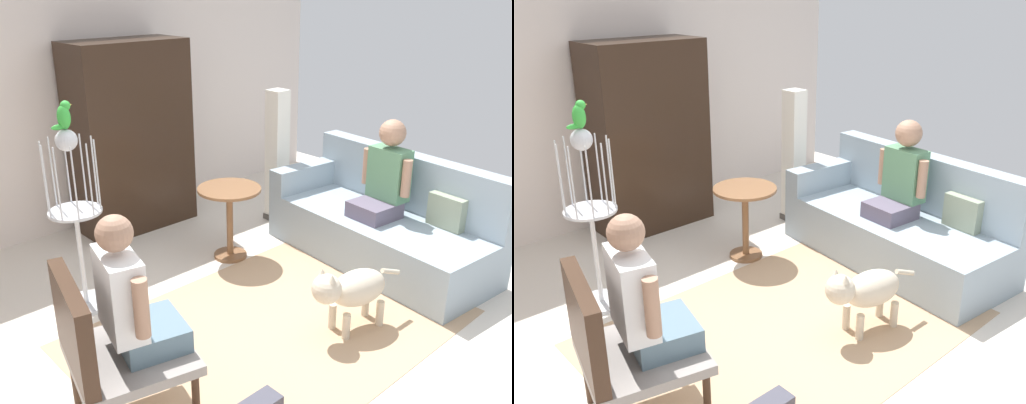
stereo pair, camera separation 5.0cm
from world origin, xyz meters
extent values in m
plane|color=beige|center=(0.00, 0.00, 0.00)|extent=(6.69, 6.69, 0.00)
cube|color=silver|center=(0.00, 2.85, 1.27)|extent=(5.94, 0.12, 2.55)
cube|color=tan|center=(-0.16, 0.09, 0.00)|extent=(2.69, 1.89, 0.01)
cube|color=#8EA0AD|center=(1.31, 0.24, 0.22)|extent=(1.08, 2.12, 0.44)
cube|color=#8EA0AD|center=(1.65, 0.20, 0.69)|extent=(0.38, 2.05, 0.50)
cube|color=#8EA0AD|center=(1.40, 1.16, 0.56)|extent=(0.89, 0.27, 0.24)
cube|color=gray|center=(1.47, -0.30, 0.58)|extent=(0.13, 0.33, 0.28)
cylinder|color=#382316|center=(-1.05, 0.21, 0.20)|extent=(0.04, 0.04, 0.40)
cylinder|color=#382316|center=(-1.18, -0.33, 0.20)|extent=(0.04, 0.04, 0.40)
cylinder|color=#382316|center=(-1.57, 0.33, 0.20)|extent=(0.04, 0.04, 0.40)
cube|color=gray|center=(-1.37, 0.00, 0.43)|extent=(0.77, 0.78, 0.06)
cube|color=#382316|center=(-1.64, 0.07, 0.71)|extent=(0.23, 0.65, 0.50)
cube|color=#5E5468|center=(1.22, 0.24, 0.51)|extent=(0.40, 0.39, 0.14)
cube|color=#598C66|center=(1.38, 0.23, 0.81)|extent=(0.21, 0.37, 0.46)
sphere|color=#A57A60|center=(1.38, 0.23, 1.17)|extent=(0.23, 0.23, 0.23)
cylinder|color=#A57A60|center=(1.31, 0.02, 0.83)|extent=(0.08, 0.08, 0.32)
cylinder|color=#A57A60|center=(1.36, 0.45, 0.83)|extent=(0.08, 0.08, 0.32)
cube|color=slate|center=(-1.25, -0.03, 0.53)|extent=(0.44, 0.45, 0.14)
cube|color=white|center=(-1.39, 0.01, 0.83)|extent=(0.27, 0.41, 0.46)
sphere|color=#A57A60|center=(-1.39, 0.01, 1.17)|extent=(0.19, 0.19, 0.19)
cylinder|color=#A57A60|center=(-1.30, 0.22, 0.85)|extent=(0.08, 0.08, 0.32)
cylinder|color=#A57A60|center=(-1.41, -0.22, 0.85)|extent=(0.08, 0.08, 0.32)
cylinder|color=brown|center=(0.37, 1.19, 0.66)|extent=(0.56, 0.56, 0.02)
cylinder|color=brown|center=(0.37, 1.19, 0.32)|extent=(0.06, 0.06, 0.65)
cylinder|color=brown|center=(0.37, 1.19, 0.01)|extent=(0.30, 0.30, 0.03)
ellipsoid|color=beige|center=(0.30, -0.30, 0.33)|extent=(0.50, 0.34, 0.26)
sphere|color=beige|center=(0.01, -0.24, 0.40)|extent=(0.21, 0.21, 0.21)
cone|color=beige|center=(0.00, -0.30, 0.51)|extent=(0.06, 0.06, 0.06)
cone|color=beige|center=(0.02, -0.19, 0.51)|extent=(0.06, 0.06, 0.06)
cylinder|color=beige|center=(0.60, -0.36, 0.37)|extent=(0.18, 0.07, 0.10)
cylinder|color=beige|center=(0.12, -0.35, 0.10)|extent=(0.06, 0.06, 0.20)
cylinder|color=beige|center=(0.15, -0.19, 0.10)|extent=(0.06, 0.06, 0.20)
cylinder|color=beige|center=(0.44, -0.41, 0.10)|extent=(0.06, 0.06, 0.20)
cylinder|color=beige|center=(0.47, -0.26, 0.10)|extent=(0.06, 0.06, 0.20)
cylinder|color=silver|center=(-1.00, 1.32, 0.01)|extent=(0.36, 0.36, 0.03)
cylinder|color=silver|center=(-1.00, 1.32, 0.39)|extent=(0.04, 0.04, 0.78)
cylinder|color=silver|center=(-1.00, 1.32, 0.79)|extent=(0.39, 0.39, 0.02)
cylinder|color=silver|center=(-0.81, 1.32, 1.06)|extent=(0.01, 0.01, 0.53)
cylinder|color=silver|center=(-0.85, 1.43, 1.06)|extent=(0.01, 0.01, 0.53)
cylinder|color=silver|center=(-0.94, 1.49, 1.06)|extent=(0.01, 0.01, 0.53)
cylinder|color=silver|center=(-1.06, 1.49, 1.06)|extent=(0.01, 0.01, 0.53)
cylinder|color=silver|center=(-1.15, 1.43, 1.06)|extent=(0.01, 0.01, 0.53)
cylinder|color=silver|center=(-1.18, 1.32, 1.06)|extent=(0.01, 0.01, 0.53)
cylinder|color=silver|center=(-1.15, 1.21, 1.06)|extent=(0.01, 0.01, 0.53)
cylinder|color=silver|center=(-1.06, 1.14, 1.06)|extent=(0.01, 0.01, 0.53)
cylinder|color=silver|center=(-0.94, 1.14, 1.06)|extent=(0.01, 0.01, 0.53)
cylinder|color=silver|center=(-0.85, 1.21, 1.06)|extent=(0.01, 0.01, 0.53)
sphere|color=silver|center=(-1.00, 1.32, 1.33)|extent=(0.16, 0.16, 0.16)
ellipsoid|color=green|center=(-1.00, 1.32, 1.49)|extent=(0.09, 0.10, 0.17)
sphere|color=green|center=(-0.98, 1.32, 1.57)|extent=(0.07, 0.07, 0.07)
cone|color=#D8BF4C|center=(-0.94, 1.32, 1.57)|extent=(0.03, 0.02, 0.02)
ellipsoid|color=green|center=(-1.04, 1.32, 1.43)|extent=(0.12, 0.03, 0.04)
cube|color=#4C4742|center=(1.31, 1.53, 0.03)|extent=(0.20, 0.20, 0.06)
cube|color=white|center=(1.31, 1.53, 0.72)|extent=(0.18, 0.18, 1.31)
cube|color=black|center=(0.16, 2.44, 0.93)|extent=(1.13, 0.56, 1.86)
camera|label=1|loc=(-2.63, -2.36, 2.35)|focal=39.39mm
camera|label=2|loc=(-2.59, -2.39, 2.35)|focal=39.39mm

